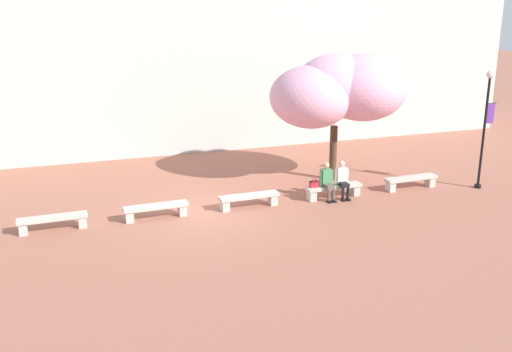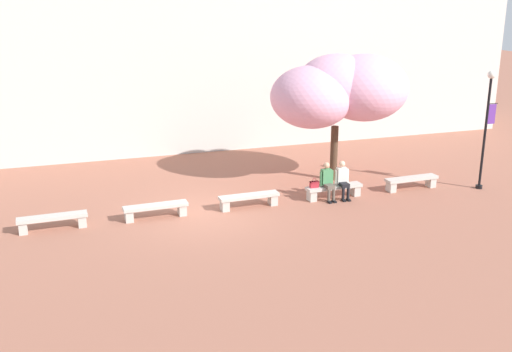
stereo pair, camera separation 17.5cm
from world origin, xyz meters
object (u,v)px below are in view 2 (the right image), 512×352
object	(u,v)px
stone_bench_far_east	(411,181)
person_seated_right	(343,178)
person_seated_left	(327,180)
handbag	(314,184)
stone_bench_near_west	(53,220)
cherry_tree_main	(340,90)
stone_bench_near_east	(249,199)
lamp_post_with_banner	(487,119)
stone_bench_east_end	(334,189)
stone_bench_center	(156,209)

from	to	relation	value
stone_bench_far_east	person_seated_right	size ratio (longest dim) A/B	1.57
person_seated_left	handbag	world-z (taller)	person_seated_left
stone_bench_near_west	person_seated_right	size ratio (longest dim) A/B	1.57
stone_bench_near_west	cherry_tree_main	bearing A→B (deg)	10.38
stone_bench_near_west	stone_bench_near_east	size ratio (longest dim) A/B	1.00
cherry_tree_main	lamp_post_with_banner	bearing A→B (deg)	-29.95
handbag	cherry_tree_main	size ratio (longest dim) A/B	0.07
stone_bench_far_east	handbag	world-z (taller)	handbag
handbag	stone_bench_east_end	bearing A→B (deg)	-1.16
stone_bench_east_end	cherry_tree_main	bearing A→B (deg)	61.86
handbag	stone_bench_center	bearing A→B (deg)	-179.84
lamp_post_with_banner	handbag	bearing A→B (deg)	173.39
stone_bench_near_east	cherry_tree_main	size ratio (longest dim) A/B	0.40
stone_bench_center	person_seated_left	xyz separation A→B (m)	(5.86, -0.05, 0.39)
lamp_post_with_banner	stone_bench_east_end	bearing A→B (deg)	172.66
stone_bench_far_east	cherry_tree_main	distance (m)	4.18
handbag	cherry_tree_main	bearing A→B (deg)	46.85
handbag	person_seated_right	bearing A→B (deg)	-3.81
person_seated_left	handbag	distance (m)	0.47
person_seated_right	cherry_tree_main	bearing A→B (deg)	69.62
stone_bench_far_east	person_seated_left	world-z (taller)	person_seated_left
stone_bench_near_west	lamp_post_with_banner	world-z (taller)	lamp_post_with_banner
stone_bench_center	person_seated_right	xyz separation A→B (m)	(6.43, -0.05, 0.39)
cherry_tree_main	stone_bench_near_west	bearing A→B (deg)	-169.62
handbag	cherry_tree_main	xyz separation A→B (m)	(1.74, 1.86, 2.84)
stone_bench_east_end	person_seated_right	bearing A→B (deg)	-10.59
stone_bench_east_end	person_seated_left	xyz separation A→B (m)	(-0.29, -0.05, 0.39)
person_seated_left	cherry_tree_main	bearing A→B (deg)	56.22
stone_bench_far_east	person_seated_left	distance (m)	3.38
stone_bench_east_end	person_seated_right	world-z (taller)	person_seated_right
handbag	lamp_post_with_banner	world-z (taller)	lamp_post_with_banner
stone_bench_near_west	stone_bench_far_east	world-z (taller)	same
stone_bench_far_east	lamp_post_with_banner	world-z (taller)	lamp_post_with_banner
stone_bench_east_end	lamp_post_with_banner	world-z (taller)	lamp_post_with_banner
person_seated_right	stone_bench_near_west	bearing A→B (deg)	179.68
stone_bench_near_east	handbag	size ratio (longest dim) A/B	5.98
stone_bench_near_east	stone_bench_far_east	size ratio (longest dim) A/B	1.00
stone_bench_near_west	stone_bench_center	distance (m)	3.07
person_seated_left	handbag	xyz separation A→B (m)	(-0.45, 0.07, -0.12)
person_seated_right	lamp_post_with_banner	size ratio (longest dim) A/B	0.30
stone_bench_near_east	stone_bench_near_west	bearing A→B (deg)	180.00
person_seated_right	handbag	world-z (taller)	person_seated_right
stone_bench_center	stone_bench_far_east	world-z (taller)	same
stone_bench_near_east	lamp_post_with_banner	bearing A→B (deg)	-4.71
stone_bench_center	person_seated_left	size ratio (longest dim) A/B	1.57
person_seated_right	stone_bench_far_east	bearing A→B (deg)	1.10
stone_bench_center	person_seated_left	distance (m)	5.87
stone_bench_center	stone_bench_east_end	distance (m)	6.15
person_seated_right	handbag	bearing A→B (deg)	176.19
stone_bench_near_east	handbag	bearing A→B (deg)	0.37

